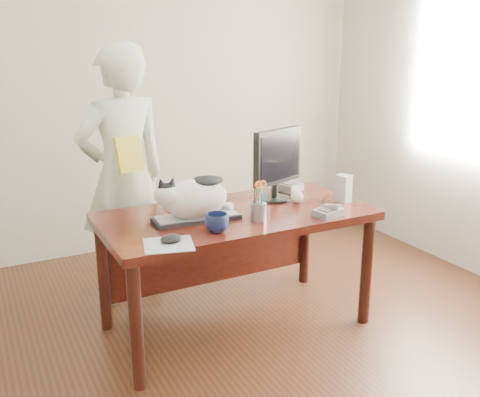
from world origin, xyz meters
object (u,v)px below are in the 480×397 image
monitor (277,161)px  baseball (297,197)px  calculator (287,186)px  phone (329,212)px  pen_cup (258,209)px  mouse (171,239)px  speaker (343,188)px  desk (230,232)px  keyboard (196,217)px  person (123,177)px  book_stack (187,200)px  cat (193,197)px  coffee_mug (217,223)px

monitor → baseball: size_ratio=5.70×
calculator → phone: bearing=-117.0°
pen_cup → phone: size_ratio=1.28×
monitor → mouse: monitor is taller
phone → speaker: bearing=25.9°
desk → keyboard: keyboard is taller
mouse → desk: bearing=50.7°
monitor → mouse: bearing=-174.4°
pen_cup → calculator: (0.49, 0.47, -0.04)m
baseball → person: 1.15m
speaker → calculator: speaker is taller
speaker → book_stack: bearing=140.1°
cat → calculator: (0.82, 0.31, -0.11)m
book_stack → calculator: (0.75, 0.03, -0.01)m
coffee_mug → baseball: coffee_mug is taller
monitor → cat: bearing=171.8°
desk → speaker: speaker is taller
baseball → mouse: bearing=-162.8°
coffee_mug → phone: bearing=-4.4°
mouse → book_stack: (0.31, 0.55, 0.01)m
coffee_mug → monitor: bearing=31.1°
phone → baseball: baseball is taller
monitor → person: person is taller
desk → speaker: (0.71, -0.19, 0.23)m
mouse → person: person is taller
book_stack → cat: bearing=-112.8°
phone → calculator: size_ratio=0.85×
keyboard → pen_cup: (0.31, -0.17, 0.05)m
desk → cat: cat is taller
phone → cat: bearing=147.1°
keyboard → calculator: 0.86m
book_stack → calculator: size_ratio=1.16×
coffee_mug → book_stack: coffee_mug is taller
cat → phone: size_ratio=2.66×
desk → phone: bearing=-40.1°
baseball → person: (-0.91, 0.71, 0.08)m
mouse → baseball: (0.95, 0.29, 0.02)m
calculator → person: size_ratio=0.12×
mouse → phone: size_ratio=0.69×
coffee_mug → book_stack: 0.51m
desk → baseball: (0.43, -0.08, 0.19)m
speaker → keyboard: bearing=156.3°
pen_cup → speaker: 0.67m
mouse → coffee_mug: (0.28, 0.05, 0.03)m
coffee_mug → desk: bearing=53.5°
cat → person: person is taller
monitor → calculator: monitor is taller
pen_cup → mouse: size_ratio=1.87×
mouse → phone: bearing=14.6°
monitor → phone: size_ratio=2.53×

